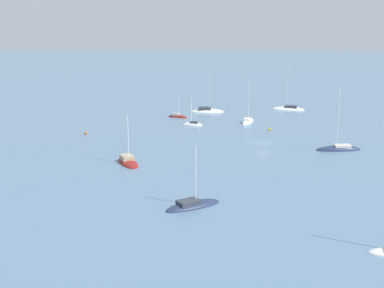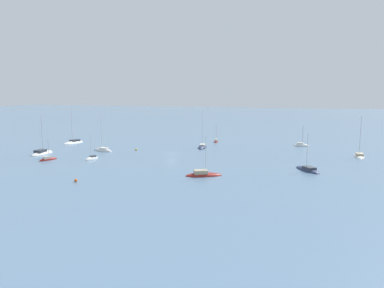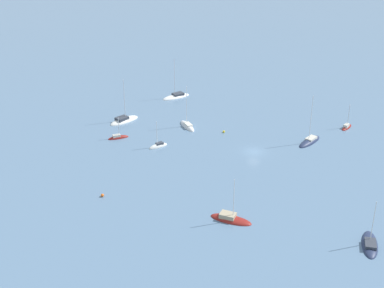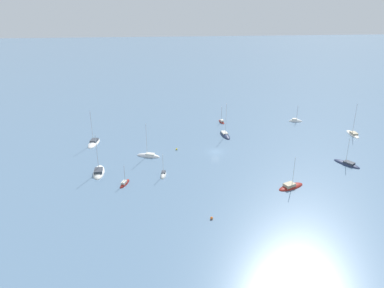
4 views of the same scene
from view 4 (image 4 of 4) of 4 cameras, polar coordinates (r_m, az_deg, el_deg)
ground_plane at (r=117.65m, az=3.63°, el=-1.19°), size 600.00×600.00×0.00m
sailboat_0 at (r=143.81m, az=4.53°, el=3.39°), size 2.29×5.02×6.66m
sailboat_1 at (r=100.42m, az=14.80°, el=-6.32°), size 8.17×5.71×9.10m
sailboat_2 at (r=127.81m, az=-14.73°, el=0.13°), size 4.30×9.00×12.18m
sailboat_3 at (r=107.56m, az=-14.01°, el=-4.21°), size 3.62×8.83×11.97m
sailboat_4 at (r=142.85m, az=23.30°, el=1.39°), size 2.67×8.05×11.60m
sailboat_5 at (r=114.97m, az=-6.64°, el=-1.85°), size 7.66×4.22×11.45m
sailboat_6 at (r=149.58m, az=15.49°, el=3.36°), size 5.39×2.85×7.26m
sailboat_7 at (r=103.36m, az=-4.38°, el=-4.72°), size 2.10×4.90×7.18m
sailboat_8 at (r=118.20m, az=22.54°, el=-2.84°), size 6.74×8.18×8.84m
sailboat_9 at (r=130.88m, az=5.04°, el=1.35°), size 3.55×8.77×12.53m
sailboat_10 at (r=100.21m, az=-10.22°, el=-5.98°), size 3.00×5.19×5.93m
mooring_buoy_0 at (r=84.85m, az=3.00°, el=-11.20°), size 0.62×0.62×0.62m
mooring_buoy_1 at (r=118.74m, az=-2.37°, el=-0.78°), size 0.57×0.57×0.57m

